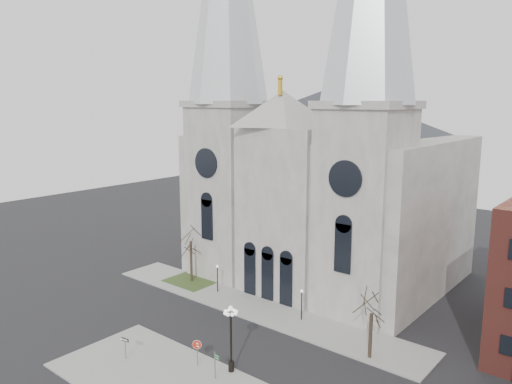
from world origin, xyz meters
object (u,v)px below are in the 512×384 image
Objects in this scene: one_way_sign at (125,344)px; street_name_sign at (215,363)px; globe_lamp at (231,330)px; stop_sign at (197,347)px.

one_way_sign is 0.87× the size of street_name_sign.
globe_lamp reaches higher than street_name_sign.
stop_sign is 1.16× the size of one_way_sign.
stop_sign is 6.53m from one_way_sign.
globe_lamp is 2.85× the size of one_way_sign.
globe_lamp is 2.84m from street_name_sign.
globe_lamp is at bearing 17.52° from one_way_sign.
street_name_sign is (8.35, 2.69, -0.02)m from one_way_sign.
globe_lamp reaches higher than one_way_sign.
street_name_sign is at bearing -22.33° from stop_sign.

